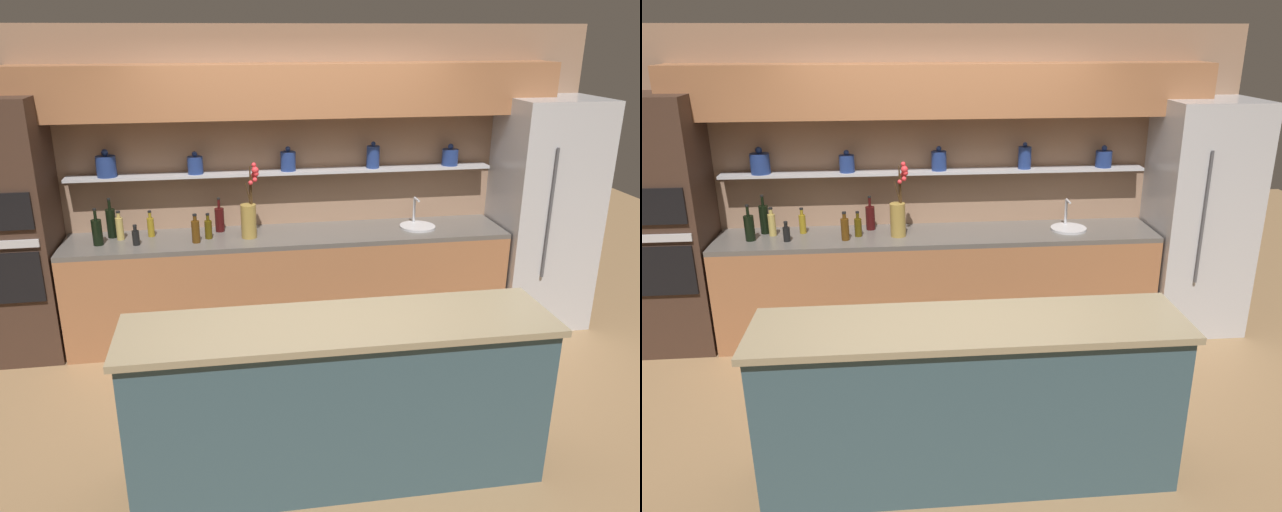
{
  "view_description": "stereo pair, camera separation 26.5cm",
  "coord_description": "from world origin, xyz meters",
  "views": [
    {
      "loc": [
        -0.61,
        -3.77,
        2.55
      ],
      "look_at": [
        0.04,
        0.27,
        1.06
      ],
      "focal_mm": 35.0,
      "sensor_mm": 36.0,
      "label": 1
    },
    {
      "loc": [
        -0.34,
        -3.81,
        2.55
      ],
      "look_at": [
        0.04,
        0.27,
        1.06
      ],
      "focal_mm": 35.0,
      "sensor_mm": 36.0,
      "label": 2
    }
  ],
  "objects": [
    {
      "name": "island_counter",
      "position": [
        0.0,
        -0.7,
        0.51
      ],
      "size": [
        2.44,
        0.61,
        1.02
      ],
      "color": "#334C56",
      "rests_on": "ground_plane"
    },
    {
      "name": "bottle_oil_2",
      "position": [
        -0.74,
        1.23,
        1.0
      ],
      "size": [
        0.06,
        0.06,
        0.22
      ],
      "color": "#47380A",
      "rests_on": "back_counter_unit"
    },
    {
      "name": "bottle_spirit_3",
      "position": [
        -1.46,
        1.31,
        1.02
      ],
      "size": [
        0.06,
        0.06,
        0.24
      ],
      "color": "tan",
      "rests_on": "back_counter_unit"
    },
    {
      "name": "bottle_oil_6",
      "position": [
        -1.21,
        1.36,
        1.01
      ],
      "size": [
        0.06,
        0.06,
        0.22
      ],
      "color": "olive",
      "rests_on": "back_counter_unit"
    },
    {
      "name": "bottle_spirit_4",
      "position": [
        -0.84,
        1.14,
        1.02
      ],
      "size": [
        0.07,
        0.07,
        0.24
      ],
      "color": "#4C2D0C",
      "rests_on": "back_counter_unit"
    },
    {
      "name": "bottle_wine_5",
      "position": [
        -0.64,
        1.41,
        1.03
      ],
      "size": [
        0.08,
        0.08,
        0.3
      ],
      "color": "#380C0C",
      "rests_on": "back_counter_unit"
    },
    {
      "name": "bottle_wine_1",
      "position": [
        -1.53,
        1.39,
        1.05
      ],
      "size": [
        0.08,
        0.08,
        0.33
      ],
      "color": "black",
      "rests_on": "back_counter_unit"
    },
    {
      "name": "bottle_sauce_0",
      "position": [
        -1.31,
        1.15,
        0.99
      ],
      "size": [
        0.06,
        0.06,
        0.17
      ],
      "color": "black",
      "rests_on": "back_counter_unit"
    },
    {
      "name": "back_counter_unit",
      "position": [
        -0.07,
        1.24,
        0.46
      ],
      "size": [
        3.71,
        0.62,
        0.92
      ],
      "color": "#99603D",
      "rests_on": "ground_plane"
    },
    {
      "name": "refrigerator",
      "position": [
        2.21,
        1.2,
        1.01
      ],
      "size": [
        0.79,
        0.73,
        2.02
      ],
      "color": "#B7B7BC",
      "rests_on": "ground_plane"
    },
    {
      "name": "flower_vase",
      "position": [
        -0.4,
        1.2,
        1.11
      ],
      "size": [
        0.16,
        0.13,
        0.63
      ],
      "color": "olive",
      "rests_on": "back_counter_unit"
    },
    {
      "name": "bottle_wine_7",
      "position": [
        -1.61,
        1.2,
        1.03
      ],
      "size": [
        0.08,
        0.08,
        0.3
      ],
      "color": "black",
      "rests_on": "back_counter_unit"
    },
    {
      "name": "oven_tower",
      "position": [
        -2.27,
        1.24,
        1.05
      ],
      "size": [
        0.66,
        0.64,
        2.1
      ],
      "color": "#3D281E",
      "rests_on": "ground_plane"
    },
    {
      "name": "ground_plane",
      "position": [
        0.0,
        0.0,
        0.0
      ],
      "size": [
        12.0,
        12.0,
        0.0
      ],
      "primitive_type": "plane",
      "color": "olive"
    },
    {
      "name": "sink_fixture",
      "position": [
        1.06,
        1.25,
        0.94
      ],
      "size": [
        0.31,
        0.31,
        0.25
      ],
      "color": "#B7B7BC",
      "rests_on": "back_counter_unit"
    },
    {
      "name": "back_wall_unit",
      "position": [
        -0.0,
        1.53,
        1.55
      ],
      "size": [
        5.2,
        0.44,
        2.6
      ],
      "color": "#937056",
      "rests_on": "ground_plane"
    }
  ]
}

